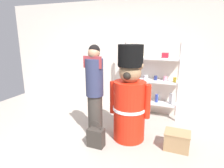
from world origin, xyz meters
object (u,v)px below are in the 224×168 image
Objects in this scene: teddy_bear_guard at (130,99)px; display_crate at (177,140)px; shopping_bag at (96,137)px; merchandise_shelf at (151,80)px; person_shopper at (95,90)px.

display_crate is (0.83, -0.03, -0.60)m from teddy_bear_guard.
merchandise_shelf is at bearing 71.86° from shopping_bag.
merchandise_shelf reaches higher than shopping_bag.
display_crate is at bearing -60.71° from merchandise_shelf.
display_crate is at bearing -2.10° from teddy_bear_guard.
merchandise_shelf is 1.59m from display_crate.
person_shopper reaches higher than shopping_bag.
person_shopper reaches higher than display_crate.
person_shopper is at bearing -165.81° from teddy_bear_guard.
teddy_bear_guard is 0.62m from person_shopper.
display_crate is at bearing 18.83° from shopping_bag.
person_shopper is at bearing -175.19° from display_crate.
shopping_bag is at bearing -62.12° from person_shopper.
person_shopper is at bearing -117.47° from merchandise_shelf.
shopping_bag is at bearing -161.17° from display_crate.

